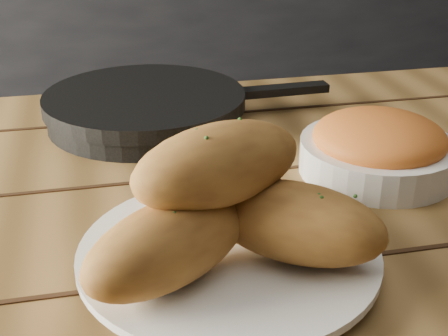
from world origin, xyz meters
The scene contains 6 objects.
counter centered at (0.00, 1.70, 0.45)m, with size 2.80×0.60×0.90m, color black.
table centered at (-0.20, -0.19, 0.65)m, with size 1.48×0.90×0.75m.
plate centered at (-0.18, -0.27, 0.76)m, with size 0.28×0.28×0.02m.
bread_rolls centered at (-0.18, -0.28, 0.82)m, with size 0.29×0.26×0.12m.
skillet centered at (-0.21, 0.10, 0.77)m, with size 0.42×0.29×0.05m.
bowl centered at (0.04, -0.12, 0.78)m, with size 0.19×0.19×0.07m.
Camera 1 is at (-0.29, -0.75, 1.08)m, focal length 50.00 mm.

